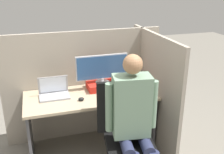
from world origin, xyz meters
name	(u,v)px	position (x,y,z in m)	size (l,w,h in m)	color
cubicle_panel_back	(84,85)	(0.00, 0.66, 0.68)	(1.96, 0.04, 1.36)	gray
cubicle_panel_right	(153,91)	(0.75, 0.26, 0.68)	(0.04, 1.27, 1.36)	gray
desk	(91,108)	(0.00, 0.32, 0.53)	(1.46, 0.64, 0.70)	tan
paper_box	(102,85)	(0.18, 0.45, 0.74)	(0.36, 0.26, 0.08)	red
monitor	(102,68)	(0.18, 0.46, 0.96)	(0.62, 0.16, 0.33)	#B2B2B7
laptop	(54,93)	(-0.39, 0.39, 0.75)	(0.33, 0.21, 0.22)	#99999E
mouse	(81,99)	(-0.12, 0.20, 0.72)	(0.06, 0.05, 0.04)	black
stapler	(143,87)	(0.64, 0.30, 0.72)	(0.05, 0.16, 0.04)	#2D2D33
carrot_toy	(115,99)	(0.22, 0.08, 0.72)	(0.05, 0.12, 0.05)	orange
office_chair	(125,133)	(0.23, -0.24, 0.50)	(0.54, 0.59, 1.00)	black
person	(134,116)	(0.25, -0.39, 0.77)	(0.48, 0.43, 1.34)	#282D4C
coffee_mug	(133,82)	(0.57, 0.44, 0.74)	(0.09, 0.09, 0.08)	white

